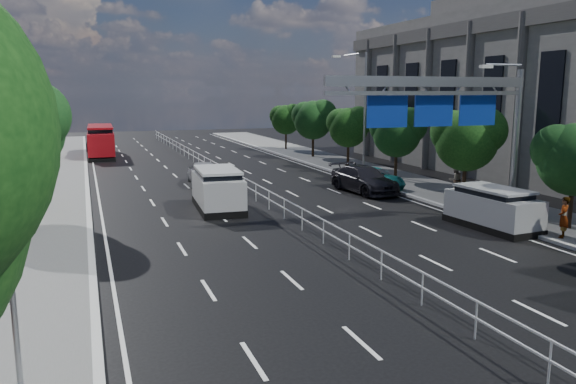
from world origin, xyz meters
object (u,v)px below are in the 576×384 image
parked_car_dark (364,179)px  overhead_gantry (450,104)px  parked_car_teal (373,178)px  pedestrian_a (564,217)px  near_car_silver (204,172)px  white_minivan (218,189)px  near_car_dark (97,145)px  pedestrian_b (455,180)px  silver_minivan (493,208)px  red_bus (101,140)px

parked_car_dark → overhead_gantry: bearing=-99.0°
parked_car_teal → pedestrian_a: bearing=-91.8°
near_car_silver → parked_car_teal: (9.86, -5.47, -0.14)m
pedestrian_a → overhead_gantry: bearing=-98.1°
white_minivan → near_car_dark: bearing=103.0°
overhead_gantry → white_minivan: 12.42m
near_car_dark → pedestrian_a: size_ratio=2.67×
overhead_gantry → pedestrian_b: size_ratio=5.72×
white_minivan → silver_minivan: bearing=-34.1°
near_car_dark → white_minivan: bearing=106.1°
pedestrian_b → red_bus: bearing=-58.0°
red_bus → white_minivan: bearing=-78.6°
near_car_dark → parked_car_dark: size_ratio=0.84×
overhead_gantry → parked_car_teal: 11.15m
white_minivan → pedestrian_a: (12.12, -11.17, -0.06)m
parked_car_teal → silver_minivan: bearing=-97.1°
red_bus → parked_car_teal: 29.81m
near_car_dark → parked_car_teal: near_car_dark is taller
red_bus → parked_car_teal: (15.80, -25.26, -0.86)m
silver_minivan → pedestrian_a: size_ratio=2.69×
white_minivan → red_bus: 28.64m
red_bus → parked_car_dark: size_ratio=1.80×
red_bus → parked_car_teal: red_bus is taller
red_bus → near_car_dark: bearing=95.3°
pedestrian_a → pedestrian_b: (1.80, 9.76, 0.03)m
silver_minivan → parked_car_teal: 11.33m
overhead_gantry → silver_minivan: (1.56, -1.45, -4.68)m
near_car_silver → white_minivan: bearing=89.3°
near_car_silver → parked_car_dark: bearing=149.6°
overhead_gantry → silver_minivan: 5.14m
overhead_gantry → pedestrian_a: bearing=-56.0°
near_car_silver → parked_car_dark: size_ratio=0.86×
parked_car_teal → pedestrian_a: size_ratio=2.81×
near_car_silver → overhead_gantry: bearing=124.2°
parked_car_teal → pedestrian_b: pedestrian_b is taller
overhead_gantry → pedestrian_a: size_ratio=5.89×
silver_minivan → overhead_gantry: bearing=132.8°
pedestrian_a → near_car_dark: bearing=-110.3°
overhead_gantry → near_car_silver: (-8.30, 15.34, -4.79)m
near_car_dark → silver_minivan: size_ratio=0.99×
parked_car_teal → pedestrian_b: 5.35m
parked_car_teal → pedestrian_b: size_ratio=2.73×
white_minivan → parked_car_teal: 11.22m
pedestrian_a → pedestrian_b: size_ratio=0.97×
overhead_gantry → white_minivan: (-9.26, 6.94, -4.53)m
red_bus → pedestrian_a: red_bus is taller
silver_minivan → near_car_dark: bearing=107.3°
red_bus → pedestrian_a: bearing=-65.1°
overhead_gantry → near_car_dark: bearing=110.4°
near_car_dark → silver_minivan: (16.07, -40.56, 0.17)m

